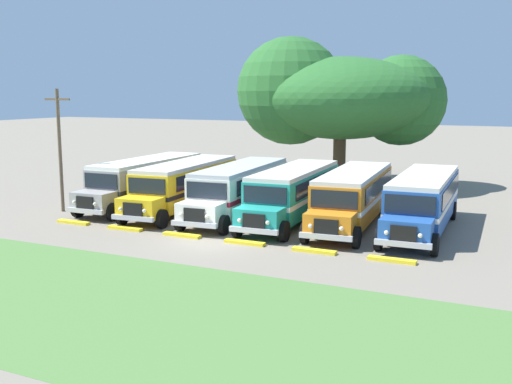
% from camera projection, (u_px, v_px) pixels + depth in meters
% --- Properties ---
extents(ground_plane, '(220.00, 220.00, 0.00)m').
position_uv_depth(ground_plane, '(209.00, 242.00, 28.15)').
color(ground_plane, slate).
extents(foreground_grass_strip, '(80.00, 9.99, 0.01)m').
position_uv_depth(foreground_grass_strip, '(81.00, 299.00, 20.37)').
color(foreground_grass_strip, '#4C7538').
rests_on(foreground_grass_strip, ground_plane).
extents(parked_bus_slot_0, '(2.94, 10.87, 2.82)m').
position_uv_depth(parked_bus_slot_0, '(145.00, 179.00, 37.33)').
color(parked_bus_slot_0, '#9E9993').
rests_on(parked_bus_slot_0, ground_plane).
extents(parked_bus_slot_1, '(3.45, 10.96, 2.82)m').
position_uv_depth(parked_bus_slot_1, '(185.00, 184.00, 35.59)').
color(parked_bus_slot_1, yellow).
rests_on(parked_bus_slot_1, ground_plane).
extents(parked_bus_slot_2, '(3.44, 10.96, 2.82)m').
position_uv_depth(parked_bus_slot_2, '(239.00, 187.00, 34.16)').
color(parked_bus_slot_2, silver).
rests_on(parked_bus_slot_2, ground_plane).
extents(parked_bus_slot_3, '(3.25, 10.92, 2.82)m').
position_uv_depth(parked_bus_slot_3, '(293.00, 191.00, 32.80)').
color(parked_bus_slot_3, teal).
rests_on(parked_bus_slot_3, ground_plane).
extents(parked_bus_slot_4, '(3.43, 10.95, 2.82)m').
position_uv_depth(parked_bus_slot_4, '(353.00, 195.00, 31.65)').
color(parked_bus_slot_4, orange).
rests_on(parked_bus_slot_4, ground_plane).
extents(parked_bus_slot_5, '(3.05, 10.89, 2.82)m').
position_uv_depth(parked_bus_slot_5, '(423.00, 199.00, 30.29)').
color(parked_bus_slot_5, '#23519E').
rests_on(parked_bus_slot_5, ground_plane).
extents(curb_wheelstop_0, '(2.00, 0.36, 0.15)m').
position_uv_depth(curb_wheelstop_0, '(73.00, 222.00, 32.02)').
color(curb_wheelstop_0, yellow).
rests_on(curb_wheelstop_0, ground_plane).
extents(curb_wheelstop_1, '(2.00, 0.36, 0.15)m').
position_uv_depth(curb_wheelstop_1, '(125.00, 228.00, 30.58)').
color(curb_wheelstop_1, yellow).
rests_on(curb_wheelstop_1, ground_plane).
extents(curb_wheelstop_2, '(2.00, 0.36, 0.15)m').
position_uv_depth(curb_wheelstop_2, '(182.00, 235.00, 29.13)').
color(curb_wheelstop_2, yellow).
rests_on(curb_wheelstop_2, ground_plane).
extents(curb_wheelstop_3, '(2.00, 0.36, 0.15)m').
position_uv_depth(curb_wheelstop_3, '(245.00, 243.00, 27.69)').
color(curb_wheelstop_3, yellow).
rests_on(curb_wheelstop_3, ground_plane).
extents(curb_wheelstop_4, '(2.00, 0.36, 0.15)m').
position_uv_depth(curb_wheelstop_4, '(314.00, 251.00, 26.24)').
color(curb_wheelstop_4, yellow).
rests_on(curb_wheelstop_4, ground_plane).
extents(curb_wheelstop_5, '(2.00, 0.36, 0.15)m').
position_uv_depth(curb_wheelstop_5, '(392.00, 260.00, 24.80)').
color(curb_wheelstop_5, yellow).
rests_on(curb_wheelstop_5, ground_plane).
extents(broad_shade_tree, '(14.73, 12.34, 10.97)m').
position_uv_depth(broad_shade_tree, '(338.00, 97.00, 44.20)').
color(broad_shade_tree, brown).
rests_on(broad_shade_tree, ground_plane).
extents(utility_pole, '(1.80, 0.20, 7.13)m').
position_uv_depth(utility_pole, '(60.00, 147.00, 34.76)').
color(utility_pole, brown).
rests_on(utility_pole, ground_plane).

